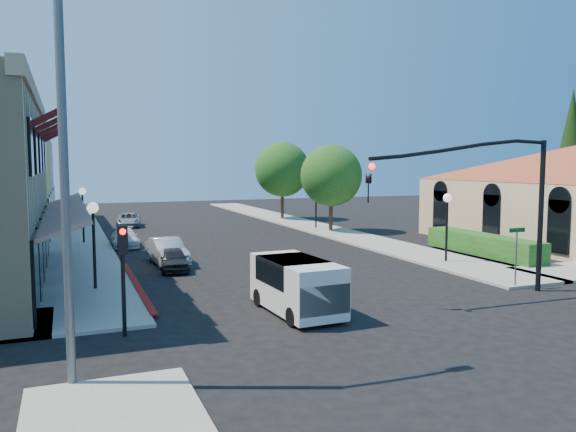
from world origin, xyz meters
name	(u,v)px	position (x,y,z in m)	size (l,w,h in m)	color
ground	(385,321)	(0.00, 0.00, 0.00)	(120.00, 120.00, 0.00)	black
sidewalk_left	(78,234)	(-8.75, 27.00, 0.06)	(3.50, 50.00, 0.12)	gray
sidewalk_right	(304,224)	(8.75, 27.00, 0.06)	(3.50, 50.00, 0.12)	gray
curb_red_strip	(137,288)	(-6.90, 8.00, 0.00)	(0.25, 10.00, 0.06)	maroon
hedge	(482,256)	(11.70, 9.00, 0.00)	(1.40, 8.00, 1.10)	#184914
conifer_far	(571,147)	(28.00, 18.00, 6.36)	(3.20, 3.20, 11.00)	#351F15
street_tree_a	(331,176)	(8.80, 22.00, 4.19)	(4.56, 4.56, 6.48)	#351F15
street_tree_b	(282,169)	(8.80, 32.00, 4.54)	(4.94, 4.94, 7.02)	#351F15
signal_mast_arm	(499,190)	(5.86, 1.50, 4.09)	(8.01, 0.39, 6.00)	black
secondary_signal	(123,259)	(-8.00, 1.41, 2.32)	(0.28, 0.42, 3.32)	black
cobra_streetlight	(81,156)	(-9.15, -2.00, 5.27)	(3.60, 0.25, 9.31)	#595B5E
street_name_sign	(516,247)	(7.50, 2.20, 1.70)	(0.80, 0.06, 2.50)	#595B5E
lamppost_left_near	(93,223)	(-8.50, 8.00, 2.74)	(0.44, 0.44, 3.57)	black
lamppost_left_far	(83,201)	(-8.50, 22.00, 2.74)	(0.44, 0.44, 3.57)	black
lamppost_right_near	(447,210)	(8.50, 8.00, 2.74)	(0.44, 0.44, 3.57)	black
lamppost_right_far	(316,194)	(8.50, 24.00, 2.74)	(0.44, 0.44, 3.57)	black
white_van	(297,283)	(-2.28, 1.96, 1.06)	(2.01, 4.24, 1.84)	silver
parked_car_a	(174,259)	(-4.80, 11.22, 0.54)	(1.28, 3.17, 1.08)	black
parked_car_b	(167,251)	(-4.80, 13.00, 0.66)	(1.40, 4.03, 1.33)	#B5B9BA
parked_car_c	(125,238)	(-6.20, 20.00, 0.54)	(1.52, 3.75, 1.09)	silver
parked_car_d	(129,220)	(-4.80, 31.25, 0.55)	(1.81, 3.93, 1.09)	#9A9C9E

